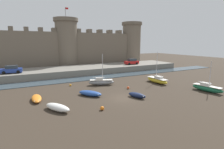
% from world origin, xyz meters
% --- Properties ---
extents(ground_plane, '(160.00, 160.00, 0.00)m').
position_xyz_m(ground_plane, '(0.00, 0.00, 0.00)').
color(ground_plane, '#382D23').
extents(water_channel, '(80.00, 4.50, 0.10)m').
position_xyz_m(water_channel, '(0.00, 15.51, 0.05)').
color(water_channel, '#3D4C56').
rests_on(water_channel, ground).
extents(quay_road, '(58.27, 10.00, 1.58)m').
position_xyz_m(quay_road, '(0.00, 22.76, 0.79)').
color(quay_road, slate).
rests_on(quay_road, ground).
extents(castle, '(53.37, 7.10, 17.82)m').
position_xyz_m(castle, '(-0.00, 32.31, 6.65)').
color(castle, '#706354').
rests_on(castle, ground).
extents(rowboat_near_channel_left, '(1.94, 2.98, 0.74)m').
position_xyz_m(rowboat_near_channel_left, '(1.73, -0.78, 0.39)').
color(rowboat_near_channel_left, '#141E3D').
rests_on(rowboat_near_channel_left, ground).
extents(sailboat_midflat_right, '(4.87, 2.99, 5.80)m').
position_xyz_m(sailboat_midflat_right, '(0.35, 8.65, 0.60)').
color(sailboat_midflat_right, gray).
rests_on(sailboat_midflat_right, ground).
extents(rowboat_foreground_centre, '(1.38, 3.78, 0.61)m').
position_xyz_m(rowboat_foreground_centre, '(-11.22, 4.69, 0.32)').
color(rowboat_foreground_centre, orange).
rests_on(rowboat_foreground_centre, ground).
extents(rowboat_foreground_left, '(2.91, 3.87, 0.79)m').
position_xyz_m(rowboat_foreground_left, '(-9.37, -0.39, 0.41)').
color(rowboat_foreground_left, silver).
rests_on(rowboat_foreground_left, ground).
extents(sailboat_foreground_right, '(1.52, 5.32, 5.99)m').
position_xyz_m(sailboat_foreground_right, '(10.83, 5.02, 0.58)').
color(sailboat_foreground_right, yellow).
rests_on(sailboat_foreground_right, ground).
extents(rowboat_midflat_centre, '(3.41, 3.88, 0.77)m').
position_xyz_m(rowboat_midflat_centre, '(-3.92, 3.26, 0.40)').
color(rowboat_midflat_centre, '#234793').
rests_on(rowboat_midflat_centre, ground).
extents(sailboat_near_channel_right, '(1.85, 5.06, 5.09)m').
position_xyz_m(sailboat_near_channel_right, '(13.77, -3.45, 0.58)').
color(sailboat_near_channel_right, '#1E6B47').
rests_on(sailboat_near_channel_right, ground).
extents(mooring_buoy_near_shore, '(0.48, 0.48, 0.48)m').
position_xyz_m(mooring_buoy_near_shore, '(-4.69, -2.71, 0.24)').
color(mooring_buoy_near_shore, orange).
rests_on(mooring_buoy_near_shore, ground).
extents(mooring_buoy_off_centre, '(0.37, 0.37, 0.37)m').
position_xyz_m(mooring_buoy_off_centre, '(-4.99, 10.49, 0.19)').
color(mooring_buoy_off_centre, orange).
rests_on(mooring_buoy_off_centre, ground).
extents(mooring_buoy_near_channel, '(0.43, 0.43, 0.43)m').
position_xyz_m(mooring_buoy_near_channel, '(3.26, 3.86, 0.22)').
color(mooring_buoy_near_channel, '#E04C1E').
rests_on(mooring_buoy_near_channel, ground).
extents(car_quay_east, '(4.18, 2.04, 1.62)m').
position_xyz_m(car_quay_east, '(15.88, 21.36, 2.36)').
color(car_quay_east, red).
rests_on(car_quay_east, quay_road).
extents(car_quay_centre_west, '(4.18, 2.04, 1.62)m').
position_xyz_m(car_quay_centre_west, '(-14.51, 20.70, 2.36)').
color(car_quay_centre_west, '#263F99').
rests_on(car_quay_centre_west, quay_road).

